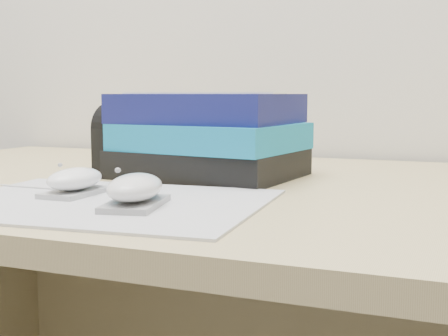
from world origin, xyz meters
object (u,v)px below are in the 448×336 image
at_px(mouse_rear, 75,181).
at_px(book_stack, 209,136).
at_px(mouse_front, 135,190).
at_px(desk, 306,330).
at_px(pouch, 136,138).

height_order(mouse_rear, book_stack, book_stack).
xyz_separation_m(mouse_rear, mouse_front, (0.11, -0.05, 0.00)).
bearing_deg(desk, book_stack, -174.57).
relative_size(desk, mouse_front, 14.05).
distance_m(mouse_rear, book_stack, 0.26).
height_order(desk, mouse_front, mouse_front).
bearing_deg(book_stack, desk, 5.43).
relative_size(mouse_rear, pouch, 0.68).
height_order(desk, book_stack, book_stack).
distance_m(mouse_rear, pouch, 0.27).
relative_size(mouse_rear, mouse_front, 0.84).
distance_m(book_stack, pouch, 0.14).
xyz_separation_m(desk, book_stack, (-0.16, -0.01, 0.30)).
relative_size(desk, mouse_rear, 16.80).
height_order(mouse_rear, mouse_front, mouse_front).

